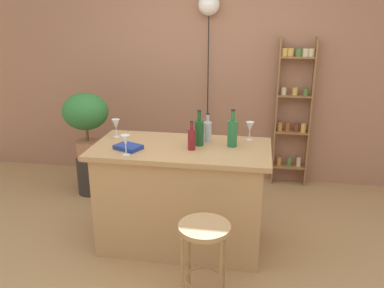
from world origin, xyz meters
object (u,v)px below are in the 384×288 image
(bar_stool, at_px, (204,245))
(bottle_vinegar, at_px, (192,139))
(spice_shelf, at_px, (293,109))
(plant_stool, at_px, (91,175))
(cookbook, at_px, (128,147))
(bottle_sauce_amber, at_px, (208,131))
(wine_glass_left, at_px, (116,124))
(pendant_globe_light, at_px, (209,7))
(wine_glass_right, at_px, (125,141))
(wine_glass_center, at_px, (250,127))
(bottle_spirits_clear, at_px, (232,133))
(potted_plant, at_px, (86,117))
(bottle_olive_oil, at_px, (199,132))

(bar_stool, height_order, bottle_vinegar, bottle_vinegar)
(spice_shelf, xyz_separation_m, plant_stool, (-2.26, -0.64, -0.72))
(bottle_vinegar, relative_size, cookbook, 1.15)
(bottle_sauce_amber, xyz_separation_m, wine_glass_left, (-0.83, -0.00, 0.02))
(spice_shelf, bearing_deg, plant_stool, -164.10)
(wine_glass_left, bearing_deg, pendant_globe_light, 64.65)
(bar_stool, relative_size, wine_glass_left, 3.86)
(wine_glass_right, relative_size, cookbook, 0.78)
(bar_stool, relative_size, plant_stool, 1.51)
(wine_glass_center, distance_m, wine_glass_right, 1.10)
(bottle_sauce_amber, height_order, bottle_spirits_clear, bottle_spirits_clear)
(plant_stool, bearing_deg, pendant_globe_light, 28.12)
(spice_shelf, height_order, wine_glass_center, spice_shelf)
(spice_shelf, distance_m, wine_glass_center, 1.32)
(wine_glass_center, bearing_deg, potted_plant, 161.77)
(potted_plant, relative_size, bottle_sauce_amber, 2.92)
(bottle_vinegar, bearing_deg, bottle_olive_oil, 70.61)
(potted_plant, xyz_separation_m, bottle_spirits_clear, (1.65, -0.79, 0.14))
(plant_stool, height_order, pendant_globe_light, pendant_globe_light)
(potted_plant, xyz_separation_m, wine_glass_left, (0.61, -0.70, 0.14))
(spice_shelf, distance_m, plant_stool, 2.45)
(bottle_sauce_amber, bearing_deg, bottle_spirits_clear, -22.15)
(spice_shelf, distance_m, bottle_spirits_clear, 1.56)
(plant_stool, relative_size, potted_plant, 0.56)
(spice_shelf, xyz_separation_m, bottle_spirits_clear, (-0.60, -1.43, 0.12))
(bottle_sauce_amber, height_order, bottle_olive_oil, bottle_olive_oil)
(bottle_vinegar, xyz_separation_m, bottle_olive_oil, (0.04, 0.12, 0.02))
(spice_shelf, xyz_separation_m, wine_glass_left, (-1.65, -1.34, 0.12))
(bottle_vinegar, bearing_deg, wine_glass_right, -156.43)
(bottle_olive_oil, xyz_separation_m, cookbook, (-0.56, -0.20, -0.10))
(bar_stool, relative_size, spice_shelf, 0.36)
(bar_stool, relative_size, bottle_olive_oil, 2.07)
(bottle_vinegar, relative_size, pendant_globe_light, 0.11)
(bar_stool, distance_m, bottle_spirits_clear, 1.01)
(wine_glass_left, xyz_separation_m, wine_glass_center, (1.19, 0.11, 0.00))
(potted_plant, bearing_deg, spice_shelf, 15.90)
(spice_shelf, bearing_deg, bottle_sauce_amber, -121.52)
(bottle_spirits_clear, bearing_deg, bottle_vinegar, -156.81)
(spice_shelf, bearing_deg, bottle_olive_oil, -121.37)
(bottle_spirits_clear, xyz_separation_m, bottle_olive_oil, (-0.28, -0.02, -0.00))
(bar_stool, bearing_deg, pendant_globe_light, 96.98)
(plant_stool, xyz_separation_m, wine_glass_right, (0.84, -1.14, 0.83))
(wine_glass_left, height_order, pendant_globe_light, pendant_globe_light)
(wine_glass_right, bearing_deg, pendant_globe_light, 77.13)
(spice_shelf, height_order, bottle_sauce_amber, spice_shelf)
(wine_glass_left, distance_m, wine_glass_right, 0.50)
(wine_glass_right, bearing_deg, wine_glass_left, 118.39)
(plant_stool, xyz_separation_m, bottle_sauce_amber, (1.44, -0.70, 0.81))
(bottle_olive_oil, xyz_separation_m, pendant_globe_light, (-0.12, 1.48, 1.01))
(bottle_spirits_clear, distance_m, cookbook, 0.87)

